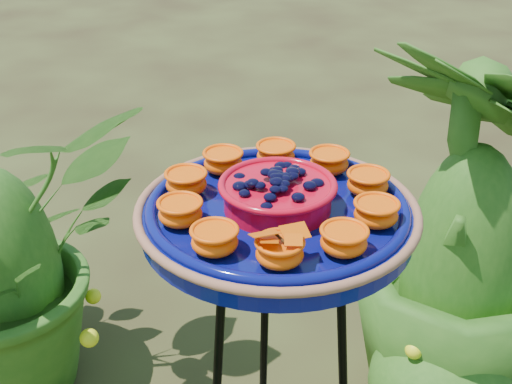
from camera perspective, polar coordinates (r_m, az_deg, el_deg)
The scene contains 3 objects.
feeder_dish at distance 1.06m, azimuth 1.72°, elevation -1.39°, with size 0.43×0.43×0.10m.
shrub_back_left at distance 1.88m, azimuth -19.78°, elevation -4.67°, with size 0.70×0.61×0.78m, color #275516.
shrub_back_right at distance 1.76m, azimuth 16.50°, elevation -3.27°, with size 0.53×0.53×0.95m, color #275516.
Camera 1 is at (-0.16, -0.87, 1.37)m, focal length 50.00 mm.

